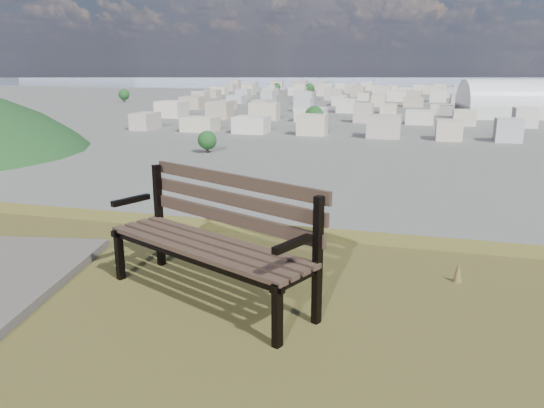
% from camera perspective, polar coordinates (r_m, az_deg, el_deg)
% --- Properties ---
extents(park_bench, '(1.99, 1.36, 1.00)m').
position_cam_1_polar(park_bench, '(4.34, -6.03, -2.90)').
color(park_bench, '#473429').
rests_on(park_bench, hilltop_mesa).
extents(arena, '(63.22, 38.00, 24.93)m').
position_cam_1_polar(arena, '(299.79, 25.22, 9.52)').
color(arena, silver).
rests_on(arena, ground).
extents(city_blocks, '(395.00, 361.00, 7.00)m').
position_cam_1_polar(city_blocks, '(396.60, 15.23, 11.05)').
color(city_blocks, beige).
rests_on(city_blocks, ground).
extents(city_trees, '(406.52, 387.20, 9.98)m').
position_cam_1_polar(city_trees, '(322.47, 10.36, 10.78)').
color(city_trees, black).
rests_on(city_trees, ground).
extents(bay_water, '(2400.00, 700.00, 0.12)m').
position_cam_1_polar(bay_water, '(901.86, 15.51, 12.70)').
color(bay_water, '#91A5B9').
rests_on(bay_water, ground).
extents(far_hills, '(2050.00, 340.00, 60.00)m').
position_cam_1_polar(far_hills, '(1405.80, 13.11, 14.51)').
color(far_hills, gray).
rests_on(far_hills, ground).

